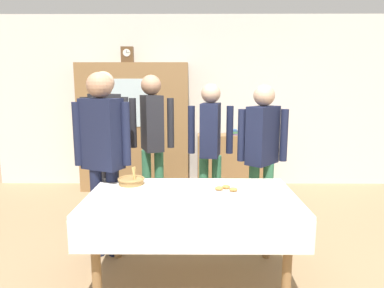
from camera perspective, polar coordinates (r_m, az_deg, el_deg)
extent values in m
plane|color=#997A56|center=(3.28, -0.02, -19.67)|extent=(12.00, 12.00, 0.00)
cube|color=silver|center=(5.51, 0.14, 7.09)|extent=(6.40, 0.10, 2.70)
cylinder|color=olive|center=(2.73, -15.93, -18.09)|extent=(0.07, 0.07, 0.70)
cylinder|color=olive|center=(2.72, 15.80, -18.18)|extent=(0.07, 0.07, 0.70)
cylinder|color=olive|center=(3.33, -12.59, -12.68)|extent=(0.07, 0.07, 0.70)
cylinder|color=olive|center=(3.32, 12.61, -12.73)|extent=(0.07, 0.07, 0.70)
cube|color=white|center=(2.80, -0.05, -8.80)|extent=(1.69, 0.97, 0.03)
cube|color=white|center=(2.40, -0.12, -15.54)|extent=(1.69, 0.01, 0.24)
cube|color=olive|center=(5.33, -9.61, 2.78)|extent=(1.66, 0.45, 1.95)
cube|color=silver|center=(5.07, -10.18, 6.83)|extent=(0.60, 0.01, 0.70)
cube|color=black|center=(5.19, -13.97, 1.37)|extent=(0.01, 0.01, 1.56)
cube|color=black|center=(5.06, -5.95, 1.39)|extent=(0.01, 0.01, 1.56)
cube|color=brown|center=(5.32, -10.84, 14.53)|extent=(0.18, 0.10, 0.24)
cylinder|color=white|center=(5.27, -10.97, 14.89)|extent=(0.11, 0.01, 0.11)
cube|color=black|center=(5.27, -10.99, 15.05)|extent=(0.00, 0.00, 0.04)
cube|color=black|center=(5.26, -10.76, 14.90)|extent=(0.05, 0.00, 0.00)
cube|color=olive|center=(5.42, 6.85, -2.89)|extent=(1.11, 0.35, 0.85)
cube|color=#664C7A|center=(5.34, 6.94, 1.71)|extent=(0.16, 0.19, 0.03)
cube|color=#3D754C|center=(5.34, 6.95, 2.03)|extent=(0.15, 0.20, 0.03)
cube|color=#2D5184|center=(5.34, 6.95, 2.32)|extent=(0.12, 0.18, 0.02)
cylinder|color=white|center=(2.54, -2.73, -10.34)|extent=(0.13, 0.13, 0.01)
cylinder|color=white|center=(2.53, -2.74, -9.67)|extent=(0.08, 0.08, 0.05)
torus|color=white|center=(2.52, -1.86, -9.62)|extent=(0.04, 0.01, 0.04)
cylinder|color=silver|center=(2.74, 0.56, -8.80)|extent=(0.13, 0.13, 0.01)
cylinder|color=silver|center=(2.73, 0.56, -8.17)|extent=(0.08, 0.08, 0.05)
torus|color=silver|center=(2.73, 1.37, -8.12)|extent=(0.04, 0.01, 0.04)
cylinder|color=white|center=(2.59, 14.02, -10.21)|extent=(0.13, 0.13, 0.01)
cylinder|color=white|center=(2.58, 14.05, -9.55)|extent=(0.08, 0.08, 0.05)
torus|color=white|center=(2.59, 14.88, -9.46)|extent=(0.04, 0.01, 0.04)
cylinder|color=#47230F|center=(2.57, 14.07, -9.10)|extent=(0.06, 0.06, 0.01)
cylinder|color=silver|center=(2.87, -1.71, -7.95)|extent=(0.13, 0.13, 0.01)
cylinder|color=silver|center=(2.86, -1.71, -7.35)|extent=(0.08, 0.08, 0.05)
torus|color=silver|center=(2.85, -0.95, -7.30)|extent=(0.04, 0.01, 0.04)
cylinder|color=#47230F|center=(2.85, -1.72, -6.93)|extent=(0.06, 0.06, 0.01)
cylinder|color=white|center=(2.99, 10.15, -7.31)|extent=(0.13, 0.13, 0.01)
cylinder|color=white|center=(2.99, 10.17, -6.73)|extent=(0.08, 0.08, 0.05)
torus|color=white|center=(2.99, 10.90, -6.67)|extent=(0.04, 0.01, 0.04)
cylinder|color=#47230F|center=(2.98, 10.18, -6.34)|extent=(0.06, 0.06, 0.01)
cylinder|color=#9E7542|center=(3.11, -10.21, -6.26)|extent=(0.22, 0.22, 0.05)
torus|color=#9E7542|center=(3.10, -10.23, -5.82)|extent=(0.24, 0.24, 0.02)
cylinder|color=tan|center=(3.07, -9.82, -5.00)|extent=(0.04, 0.03, 0.12)
cylinder|color=tan|center=(3.09, -9.71, -4.93)|extent=(0.03, 0.02, 0.12)
cylinder|color=tan|center=(3.10, -9.73, -4.86)|extent=(0.03, 0.04, 0.12)
cylinder|color=white|center=(2.86, 5.77, -8.01)|extent=(0.28, 0.28, 0.01)
ellipsoid|color=#BC7F3D|center=(2.84, 6.99, -7.62)|extent=(0.07, 0.05, 0.04)
ellipsoid|color=#BC7F3D|center=(2.91, 5.79, -7.19)|extent=(0.07, 0.05, 0.04)
ellipsoid|color=#BC7F3D|center=(2.86, 4.59, -7.45)|extent=(0.07, 0.05, 0.04)
cube|color=silver|center=(2.79, 11.44, -8.69)|extent=(0.10, 0.01, 0.00)
ellipsoid|color=silver|center=(2.80, 12.55, -8.63)|extent=(0.03, 0.02, 0.01)
cube|color=silver|center=(2.72, -13.06, -9.22)|extent=(0.10, 0.01, 0.00)
ellipsoid|color=silver|center=(2.71, -11.91, -9.24)|extent=(0.03, 0.02, 0.01)
cube|color=silver|center=(2.49, 6.57, -10.86)|extent=(0.10, 0.01, 0.00)
ellipsoid|color=silver|center=(2.49, 7.85, -10.80)|extent=(0.03, 0.02, 0.01)
cylinder|color=#33704C|center=(3.73, 10.31, -9.28)|extent=(0.11, 0.11, 0.80)
cylinder|color=#33704C|center=(3.76, 12.59, -9.21)|extent=(0.11, 0.11, 0.80)
cube|color=#191E38|center=(3.58, 11.84, 1.45)|extent=(0.39, 0.40, 0.60)
sphere|color=tan|center=(3.55, 12.07, 8.01)|extent=(0.22, 0.22, 0.22)
cylinder|color=#191E38|center=(3.54, 8.35, 1.47)|extent=(0.08, 0.08, 0.54)
cylinder|color=#191E38|center=(3.63, 15.24, 1.42)|extent=(0.08, 0.08, 0.54)
cylinder|color=#33704C|center=(4.14, -7.62, -6.86)|extent=(0.11, 0.11, 0.86)
cylinder|color=#33704C|center=(4.13, -5.54, -6.89)|extent=(0.11, 0.11, 0.86)
cube|color=#232328|center=(3.98, -6.79, 3.53)|extent=(0.31, 0.41, 0.64)
sphere|color=tan|center=(3.96, -6.92, 9.85)|extent=(0.23, 0.23, 0.23)
cylinder|color=#232328|center=(4.02, -9.91, 3.51)|extent=(0.08, 0.08, 0.58)
cylinder|color=#232328|center=(3.96, -3.63, 3.55)|extent=(0.08, 0.08, 0.58)
cylinder|color=#191E38|center=(3.38, -15.65, -11.04)|extent=(0.11, 0.11, 0.86)
cylinder|color=#191E38|center=(3.35, -13.13, -11.17)|extent=(0.11, 0.11, 0.86)
cube|color=#191E38|center=(3.18, -14.97, 1.64)|extent=(0.41, 0.33, 0.64)
sphere|color=tan|center=(3.15, -15.33, 9.55)|extent=(0.23, 0.23, 0.23)
cylinder|color=#191E38|center=(3.24, -18.73, 1.61)|extent=(0.08, 0.08, 0.58)
cylinder|color=#191E38|center=(3.13, -11.08, 1.66)|extent=(0.08, 0.08, 0.58)
cylinder|color=#33704C|center=(4.03, 1.98, -7.63)|extent=(0.11, 0.11, 0.81)
cylinder|color=#33704C|center=(4.04, 4.12, -7.61)|extent=(0.11, 0.11, 0.81)
cube|color=#191E38|center=(3.88, 3.15, 2.41)|extent=(0.26, 0.39, 0.61)
sphere|color=tan|center=(3.85, 3.21, 8.52)|extent=(0.22, 0.22, 0.22)
cylinder|color=#191E38|center=(3.88, -0.11, 2.41)|extent=(0.08, 0.08, 0.55)
cylinder|color=#191E38|center=(3.90, 6.38, 2.39)|extent=(0.08, 0.08, 0.55)
cylinder|color=#232328|center=(3.96, -15.04, -7.80)|extent=(0.11, 0.11, 0.87)
cylinder|color=#232328|center=(3.93, -12.91, -7.87)|extent=(0.11, 0.11, 0.87)
cube|color=#232328|center=(3.79, -14.45, 3.24)|extent=(0.39, 0.40, 0.65)
sphere|color=tan|center=(3.76, -14.75, 9.99)|extent=(0.24, 0.24, 0.24)
cylinder|color=#232328|center=(3.85, -17.63, 3.19)|extent=(0.08, 0.08, 0.59)
cylinder|color=#232328|center=(3.74, -11.18, 3.28)|extent=(0.08, 0.08, 0.59)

